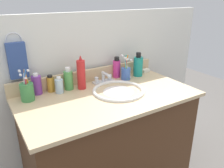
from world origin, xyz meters
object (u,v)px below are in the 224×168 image
(bottle_soap_pink, at_px, (117,68))
(soap_bar, at_px, (145,71))
(cup_green, at_px, (27,92))
(cup_blue_plastic, at_px, (126,73))
(bottle_gel_clear, at_px, (59,86))
(hand_towel, at_px, (17,61))
(bottle_spray_red, at_px, (81,74))
(bottle_cream_purple, at_px, (37,85))
(bottle_oil_amber, at_px, (51,84))
(bottle_toner_green, at_px, (69,80))
(faucet, at_px, (104,79))
(bottle_mouthwash_teal, at_px, (138,66))

(bottle_soap_pink, bearing_deg, soap_bar, -4.82)
(cup_green, bearing_deg, cup_blue_plastic, -0.72)
(bottle_gel_clear, bearing_deg, hand_towel, 152.24)
(bottle_gel_clear, xyz_separation_m, bottle_spray_red, (0.15, -0.01, 0.05))
(bottle_gel_clear, relative_size, soap_bar, 1.71)
(bottle_cream_purple, xyz_separation_m, bottle_spray_red, (0.28, -0.07, 0.04))
(bottle_oil_amber, height_order, bottle_toner_green, bottle_toner_green)
(bottle_soap_pink, xyz_separation_m, bottle_spray_red, (-0.33, -0.07, 0.03))
(faucet, relative_size, soap_bar, 2.50)
(bottle_cream_purple, bearing_deg, bottle_mouthwash_teal, -4.45)
(faucet, relative_size, bottle_mouthwash_teal, 0.87)
(cup_blue_plastic, bearing_deg, bottle_gel_clear, 178.04)
(bottle_cream_purple, height_order, bottle_toner_green, bottle_toner_green)
(bottle_cream_purple, height_order, cup_blue_plastic, cup_blue_plastic)
(bottle_soap_pink, xyz_separation_m, cup_blue_plastic, (0.03, -0.08, -0.02))
(hand_towel, height_order, bottle_soap_pink, hand_towel)
(bottle_mouthwash_teal, relative_size, bottle_oil_amber, 1.63)
(hand_towel, bearing_deg, soap_bar, -4.40)
(bottle_cream_purple, height_order, bottle_oil_amber, bottle_cream_purple)
(bottle_spray_red, relative_size, soap_bar, 3.61)
(bottle_spray_red, distance_m, soap_bar, 0.60)
(bottle_cream_purple, relative_size, cup_blue_plastic, 0.73)
(hand_towel, distance_m, bottle_cream_purple, 0.19)
(bottle_mouthwash_teal, bearing_deg, soap_bar, 18.95)
(bottle_cream_purple, bearing_deg, cup_blue_plastic, -6.80)
(hand_towel, bearing_deg, cup_blue_plastic, -10.07)
(bottle_gel_clear, xyz_separation_m, cup_blue_plastic, (0.51, -0.02, 0.00))
(bottle_soap_pink, relative_size, bottle_toner_green, 1.04)
(bottle_soap_pink, bearing_deg, bottle_toner_green, -175.31)
(faucet, xyz_separation_m, bottle_toner_green, (-0.26, 0.02, 0.04))
(bottle_gel_clear, relative_size, cup_green, 0.56)
(bottle_oil_amber, bearing_deg, bottle_gel_clear, -51.15)
(faucet, bearing_deg, bottle_spray_red, -173.39)
(faucet, relative_size, bottle_toner_green, 1.05)
(bottle_gel_clear, bearing_deg, bottle_toner_green, 19.31)
(hand_towel, height_order, cup_blue_plastic, hand_towel)
(bottle_mouthwash_teal, bearing_deg, bottle_toner_green, 177.22)
(bottle_oil_amber, bearing_deg, bottle_toner_green, -11.60)
(faucet, height_order, soap_bar, faucet)
(bottle_oil_amber, distance_m, bottle_soap_pink, 0.52)
(bottle_toner_green, height_order, soap_bar, bottle_toner_green)
(bottle_gel_clear, bearing_deg, bottle_spray_red, -3.85)
(bottle_oil_amber, xyz_separation_m, bottle_spray_red, (0.19, -0.06, 0.05))
(bottle_cream_purple, xyz_separation_m, bottle_toner_green, (0.20, -0.03, 0.00))
(faucet, relative_size, bottle_spray_red, 0.69)
(bottle_soap_pink, xyz_separation_m, cup_green, (-0.68, -0.07, -0.01))
(bottle_soap_pink, relative_size, cup_blue_plastic, 0.84)
(cup_blue_plastic, xyz_separation_m, soap_bar, (0.24, 0.05, -0.04))
(bottle_oil_amber, xyz_separation_m, bottle_soap_pink, (0.52, 0.01, 0.02))
(bottle_spray_red, bearing_deg, cup_green, 179.71)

